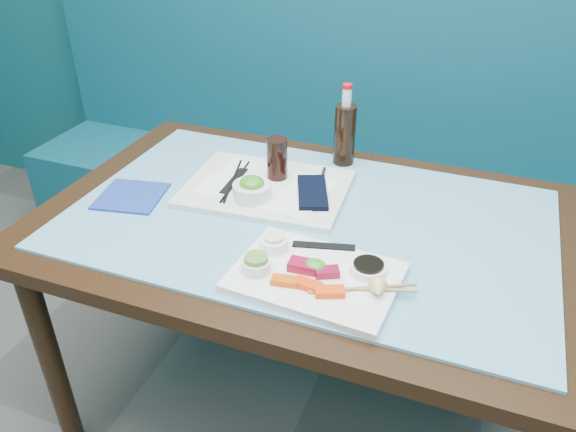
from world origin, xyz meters
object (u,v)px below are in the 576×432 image
(serving_tray, at_px, (267,188))
(cola_bottle_body, at_px, (345,135))
(booth_bench, at_px, (373,195))
(sashimi_plate, at_px, (315,277))
(seaweed_bowl, at_px, (252,191))
(blue_napkin, at_px, (131,196))
(cola_glass, at_px, (277,159))
(dining_table, at_px, (307,246))

(serving_tray, distance_m, cola_bottle_body, 0.30)
(booth_bench, distance_m, sashimi_plate, 1.16)
(booth_bench, bearing_deg, cola_bottle_body, -90.32)
(seaweed_bowl, xyz_separation_m, blue_napkin, (-0.32, -0.09, -0.03))
(cola_glass, relative_size, cola_bottle_body, 0.66)
(dining_table, bearing_deg, seaweed_bowl, 175.46)
(blue_napkin, bearing_deg, sashimi_plate, -15.64)
(booth_bench, relative_size, seaweed_bowl, 29.02)
(seaweed_bowl, xyz_separation_m, cola_bottle_body, (0.16, 0.33, 0.05))
(booth_bench, height_order, seaweed_bowl, booth_bench)
(dining_table, distance_m, seaweed_bowl, 0.21)
(booth_bench, height_order, serving_tray, booth_bench)
(booth_bench, distance_m, cola_bottle_body, 0.69)
(sashimi_plate, xyz_separation_m, cola_glass, (-0.25, 0.39, 0.07))
(sashimi_plate, relative_size, blue_napkin, 2.10)
(booth_bench, distance_m, dining_table, 0.89)
(serving_tray, xyz_separation_m, seaweed_bowl, (-0.01, -0.07, 0.03))
(serving_tray, bearing_deg, blue_napkin, -157.66)
(blue_napkin, bearing_deg, dining_table, 9.14)
(seaweed_bowl, distance_m, blue_napkin, 0.34)
(cola_glass, bearing_deg, booth_bench, 78.47)
(sashimi_plate, height_order, cola_glass, cola_glass)
(sashimi_plate, distance_m, seaweed_bowl, 0.37)
(sashimi_plate, distance_m, cola_bottle_body, 0.60)
(sashimi_plate, bearing_deg, booth_bench, 99.41)
(dining_table, relative_size, cola_glass, 11.70)
(serving_tray, xyz_separation_m, cola_bottle_body, (0.15, 0.25, 0.08))
(dining_table, height_order, blue_napkin, blue_napkin)
(cola_glass, distance_m, blue_napkin, 0.42)
(booth_bench, relative_size, dining_table, 2.14)
(booth_bench, relative_size, sashimi_plate, 8.46)
(cola_bottle_body, height_order, blue_napkin, cola_bottle_body)
(booth_bench, height_order, cola_glass, booth_bench)
(booth_bench, xyz_separation_m, sashimi_plate, (0.10, -1.08, 0.39))
(cola_glass, xyz_separation_m, cola_bottle_body, (0.14, 0.20, 0.01))
(dining_table, height_order, serving_tray, serving_tray)
(seaweed_bowl, xyz_separation_m, cola_glass, (0.02, 0.13, 0.04))
(serving_tray, distance_m, seaweed_bowl, 0.08)
(seaweed_bowl, bearing_deg, booth_bench, 78.91)
(booth_bench, distance_m, cola_glass, 0.85)
(sashimi_plate, bearing_deg, blue_napkin, 168.30)
(dining_table, xyz_separation_m, cola_glass, (-0.14, 0.14, 0.17))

